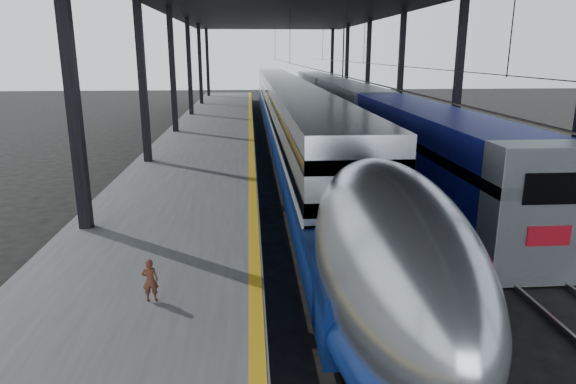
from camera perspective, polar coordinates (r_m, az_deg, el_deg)
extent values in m
plane|color=black|center=(12.01, -0.08, -15.64)|extent=(160.00, 160.00, 0.00)
cube|color=#4C4C4F|center=(30.93, -9.30, 4.46)|extent=(6.00, 80.00, 1.00)
cube|color=gold|center=(30.72, -4.11, 5.51)|extent=(0.30, 80.00, 0.01)
cube|color=slate|center=(30.96, -0.40, 3.88)|extent=(0.08, 80.00, 0.16)
cube|color=slate|center=(31.08, 2.25, 3.92)|extent=(0.08, 80.00, 0.16)
cube|color=slate|center=(31.68, 8.68, 3.97)|extent=(0.08, 80.00, 0.16)
cube|color=slate|center=(32.03, 11.20, 3.97)|extent=(0.08, 80.00, 0.16)
cube|color=black|center=(16.19, -22.65, 8.17)|extent=(0.35, 0.35, 9.00)
cube|color=black|center=(25.84, -15.80, 10.96)|extent=(0.35, 0.35, 9.00)
cube|color=black|center=(27.37, 18.33, 10.98)|extent=(0.35, 0.35, 9.00)
cube|color=black|center=(35.68, -12.67, 12.18)|extent=(0.35, 0.35, 9.00)
cube|color=black|center=(36.81, 12.38, 12.28)|extent=(0.35, 0.35, 9.00)
cube|color=black|center=(45.60, -10.88, 12.86)|extent=(0.35, 0.35, 9.00)
cube|color=black|center=(46.48, 8.85, 12.98)|extent=(0.35, 0.35, 9.00)
cube|color=black|center=(55.54, -9.72, 13.28)|extent=(0.35, 0.35, 9.00)
cube|color=black|center=(56.27, 6.54, 13.42)|extent=(0.35, 0.35, 9.00)
cube|color=black|center=(65.50, -8.91, 13.58)|extent=(0.35, 0.35, 9.00)
cube|color=black|center=(66.12, 4.90, 13.71)|extent=(0.35, 0.35, 9.00)
cylinder|color=slate|center=(30.42, 0.97, 13.96)|extent=(0.03, 74.00, 0.03)
cylinder|color=slate|center=(31.27, 10.41, 13.76)|extent=(0.03, 74.00, 0.03)
cube|color=#B1B3B8|center=(41.23, -0.41, 9.75)|extent=(2.82, 57.00, 3.89)
cube|color=navy|center=(39.87, -0.26, 7.80)|extent=(2.90, 62.00, 1.51)
cube|color=silver|center=(41.27, -0.41, 9.14)|extent=(2.92, 57.00, 0.10)
cube|color=black|center=(41.13, -0.41, 11.30)|extent=(2.86, 57.00, 0.41)
cube|color=black|center=(41.23, -0.41, 9.75)|extent=(2.86, 57.00, 0.41)
ellipsoid|color=#B1B3B8|center=(10.65, 11.15, -7.55)|extent=(2.82, 8.40, 3.89)
ellipsoid|color=navy|center=(11.12, 10.85, -12.88)|extent=(2.90, 8.40, 1.66)
ellipsoid|color=black|center=(8.08, 16.28, -9.46)|extent=(1.46, 2.20, 0.88)
cube|color=black|center=(11.50, 10.65, -16.29)|extent=(2.14, 2.60, 0.40)
cube|color=black|center=(32.12, 0.74, 4.51)|extent=(2.14, 2.60, 0.40)
cube|color=#161B92|center=(22.89, 15.66, 4.10)|extent=(2.76, 18.00, 3.75)
cube|color=#95999E|center=(15.48, 26.02, -2.07)|extent=(2.81, 1.20, 3.80)
cube|color=black|center=(14.76, 27.57, 0.34)|extent=(1.68, 0.06, 0.84)
cube|color=#B40D1B|center=(15.10, 26.98, -4.37)|extent=(1.18, 0.06, 0.54)
cube|color=#95999E|center=(41.08, 6.74, 9.25)|extent=(2.76, 18.00, 3.75)
cube|color=#95999E|center=(59.78, 3.28, 11.16)|extent=(2.76, 18.00, 3.75)
cube|color=black|center=(18.02, 21.61, -5.30)|extent=(2.17, 2.40, 0.36)
cube|color=black|center=(38.39, 7.50, 6.12)|extent=(2.17, 2.40, 0.36)
imported|color=#51291B|center=(11.48, -15.08, -9.44)|extent=(0.35, 0.23, 0.95)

